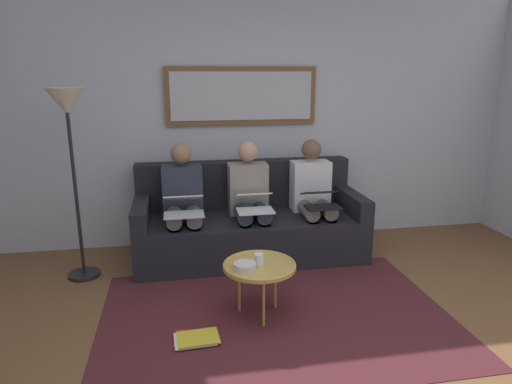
# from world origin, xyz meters

# --- Properties ---
(wall_rear) EXTENTS (6.00, 0.12, 2.60)m
(wall_rear) POSITION_xyz_m (0.00, -2.60, 1.30)
(wall_rear) COLOR #B7BCC6
(wall_rear) RESTS_ON ground_plane
(area_rug) EXTENTS (2.60, 1.80, 0.01)m
(area_rug) POSITION_xyz_m (0.00, -0.85, 0.00)
(area_rug) COLOR #4C1E23
(area_rug) RESTS_ON ground_plane
(couch) EXTENTS (2.20, 0.90, 0.90)m
(couch) POSITION_xyz_m (0.00, -2.12, 0.31)
(couch) COLOR black
(couch) RESTS_ON ground_plane
(framed_mirror) EXTENTS (1.54, 0.05, 0.58)m
(framed_mirror) POSITION_xyz_m (0.00, -2.51, 1.55)
(framed_mirror) COLOR brown
(coffee_table) EXTENTS (0.54, 0.54, 0.42)m
(coffee_table) POSITION_xyz_m (0.12, -0.90, 0.40)
(coffee_table) COLOR tan
(coffee_table) RESTS_ON ground_plane
(cup) EXTENTS (0.07, 0.07, 0.09)m
(cup) POSITION_xyz_m (0.13, -0.89, 0.46)
(cup) COLOR silver
(cup) RESTS_ON coffee_table
(bowl) EXTENTS (0.16, 0.16, 0.05)m
(bowl) POSITION_xyz_m (0.24, -0.83, 0.44)
(bowl) COLOR beige
(bowl) RESTS_ON coffee_table
(person_left) EXTENTS (0.38, 0.58, 1.14)m
(person_left) POSITION_xyz_m (-0.64, -2.05, 0.61)
(person_left) COLOR silver
(person_left) RESTS_ON couch
(laptop_black) EXTENTS (0.32, 0.34, 0.15)m
(laptop_black) POSITION_xyz_m (-0.64, -1.81, 0.62)
(laptop_black) COLOR black
(person_middle) EXTENTS (0.38, 0.58, 1.14)m
(person_middle) POSITION_xyz_m (0.00, -2.05, 0.61)
(person_middle) COLOR gray
(person_middle) RESTS_ON couch
(laptop_white) EXTENTS (0.33, 0.37, 0.16)m
(laptop_white) POSITION_xyz_m (0.00, -1.81, 0.63)
(laptop_white) COLOR white
(person_right) EXTENTS (0.38, 0.58, 1.14)m
(person_right) POSITION_xyz_m (0.64, -2.05, 0.61)
(person_right) COLOR #2D3342
(person_right) RESTS_ON couch
(laptop_silver) EXTENTS (0.35, 0.38, 0.16)m
(laptop_silver) POSITION_xyz_m (0.64, -1.82, 0.63)
(laptop_silver) COLOR silver
(magazine_stack) EXTENTS (0.32, 0.25, 0.03)m
(magazine_stack) POSITION_xyz_m (0.61, -0.64, 0.02)
(magazine_stack) COLOR red
(magazine_stack) RESTS_ON ground_plane
(standing_lamp) EXTENTS (0.32, 0.32, 1.66)m
(standing_lamp) POSITION_xyz_m (1.55, -1.85, 1.37)
(standing_lamp) COLOR black
(standing_lamp) RESTS_ON ground_plane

